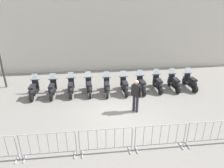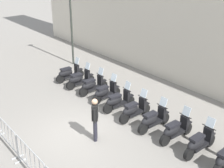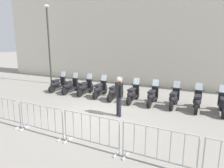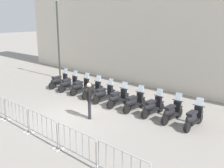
{
  "view_description": "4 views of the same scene",
  "coord_description": "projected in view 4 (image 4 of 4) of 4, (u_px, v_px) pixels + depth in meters",
  "views": [
    {
      "loc": [
        -0.36,
        -8.47,
        5.33
      ],
      "look_at": [
        -0.54,
        1.8,
        0.88
      ],
      "focal_mm": 31.91,
      "sensor_mm": 36.0,
      "label": 1
    },
    {
      "loc": [
        9.14,
        -4.2,
        6.58
      ],
      "look_at": [
        -1.58,
        2.47,
        0.97
      ],
      "focal_mm": 47.96,
      "sensor_mm": 36.0,
      "label": 2
    },
    {
      "loc": [
        5.01,
        -6.55,
        3.19
      ],
      "look_at": [
        -0.97,
        2.21,
        0.91
      ],
      "focal_mm": 31.39,
      "sensor_mm": 36.0,
      "label": 3
    },
    {
      "loc": [
        10.51,
        -6.36,
        4.81
      ],
      "look_at": [
        0.06,
        2.2,
        1.24
      ],
      "focal_mm": 43.07,
      "sensor_mm": 36.0,
      "label": 4
    }
  ],
  "objects": [
    {
      "name": "motorcycle_4",
      "position": [
        103.0,
        94.0,
        14.93
      ],
      "size": [
        0.56,
        1.73,
        1.24
      ],
      "color": "black",
      "rests_on": "ground"
    },
    {
      "name": "barrier_segment_5",
      "position": [
        122.0,
        168.0,
        7.69
      ],
      "size": [
        1.95,
        0.68,
        1.07
      ],
      "color": "#B2B5B7",
      "rests_on": "ground"
    },
    {
      "name": "motorcycle_5",
      "position": [
        117.0,
        98.0,
        14.22
      ],
      "size": [
        0.62,
        1.72,
        1.24
      ],
      "color": "black",
      "rests_on": "ground"
    },
    {
      "name": "motorcycle_6",
      "position": [
        134.0,
        102.0,
        13.54
      ],
      "size": [
        0.61,
        1.72,
        1.24
      ],
      "color": "black",
      "rests_on": "ground"
    },
    {
      "name": "barrier_segment_2",
      "position": [
        16.0,
        114.0,
        11.75
      ],
      "size": [
        1.95,
        0.68,
        1.07
      ],
      "color": "#B2B5B7",
      "rests_on": "ground"
    },
    {
      "name": "motorcycle_9",
      "position": [
        193.0,
        118.0,
        11.5
      ],
      "size": [
        0.66,
        1.72,
        1.24
      ],
      "color": "black",
      "rests_on": "ground"
    },
    {
      "name": "building_facade",
      "position": [
        169.0,
        6.0,
        17.25
      ],
      "size": [
        28.07,
        6.1,
        10.51
      ],
      "primitive_type": "cube",
      "rotation": [
        0.0,
        0.0,
        0.13
      ],
      "color": "beige",
      "rests_on": "ground"
    },
    {
      "name": "motorcycle_1",
      "position": [
        69.0,
        84.0,
        17.07
      ],
      "size": [
        0.6,
        1.72,
        1.24
      ],
      "color": "black",
      "rests_on": "ground"
    },
    {
      "name": "motorcycle_8",
      "position": [
        171.0,
        112.0,
        12.21
      ],
      "size": [
        0.62,
        1.72,
        1.24
      ],
      "color": "black",
      "rests_on": "ground"
    },
    {
      "name": "motorcycle_3",
      "position": [
        92.0,
        90.0,
        15.7
      ],
      "size": [
        0.67,
        1.72,
        1.24
      ],
      "color": "black",
      "rests_on": "ground"
    },
    {
      "name": "officer_near_row_end",
      "position": [
        89.0,
        99.0,
        12.44
      ],
      "size": [
        0.47,
        0.38,
        1.73
      ],
      "color": "#23232D",
      "rests_on": "ground"
    },
    {
      "name": "ground_plane",
      "position": [
        76.0,
        116.0,
        12.99
      ],
      "size": [
        120.0,
        120.0,
        0.0
      ],
      "primitive_type": "plane",
      "color": "gray"
    },
    {
      "name": "street_lamp",
      "position": [
        58.0,
        31.0,
        19.61
      ],
      "size": [
        0.36,
        0.36,
        5.85
      ],
      "color": "#2D332D",
      "rests_on": "ground"
    },
    {
      "name": "barrier_segment_4",
      "position": [
        76.0,
        145.0,
        9.05
      ],
      "size": [
        1.95,
        0.68,
        1.07
      ],
      "color": "#B2B5B7",
      "rests_on": "ground"
    },
    {
      "name": "barrier_segment_3",
      "position": [
        42.0,
        127.0,
        10.4
      ],
      "size": [
        1.95,
        0.68,
        1.07
      ],
      "color": "#B2B5B7",
      "rests_on": "ground"
    },
    {
      "name": "motorcycle_2",
      "position": [
        80.0,
        87.0,
        16.42
      ],
      "size": [
        0.62,
        1.72,
        1.24
      ],
      "color": "black",
      "rests_on": "ground"
    },
    {
      "name": "motorcycle_0",
      "position": [
        59.0,
        81.0,
        17.79
      ],
      "size": [
        0.58,
        1.73,
        1.24
      ],
      "color": "black",
      "rests_on": "ground"
    },
    {
      "name": "motorcycle_7",
      "position": [
        152.0,
        107.0,
        12.91
      ],
      "size": [
        0.58,
        1.73,
        1.24
      ],
      "color": "black",
      "rests_on": "ground"
    }
  ]
}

